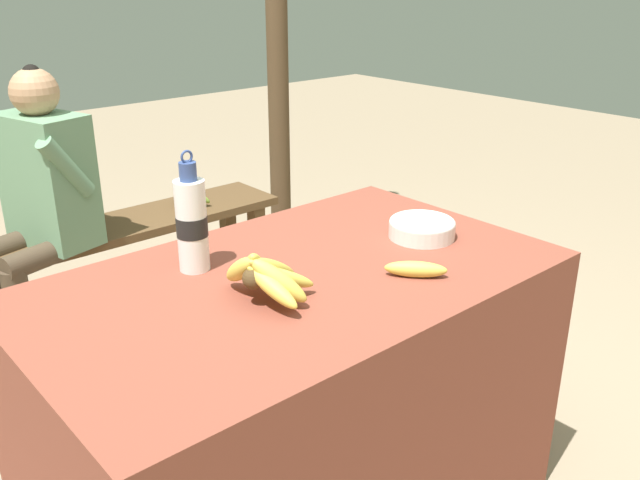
{
  "coord_description": "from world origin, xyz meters",
  "views": [
    {
      "loc": [
        -0.91,
        -1.13,
        1.41
      ],
      "look_at": [
        0.12,
        0.05,
        0.78
      ],
      "focal_mm": 38.0,
      "sensor_mm": 36.0,
      "label": 1
    }
  ],
  "objects_px": {
    "banana_bunch_ripe": "(265,274)",
    "wooden_bench": "(71,251)",
    "water_bottle": "(192,223)",
    "seated_vendor": "(39,196)",
    "banana_bunch_green": "(188,194)",
    "loose_banana_front": "(416,269)",
    "serving_bowl": "(422,228)"
  },
  "relations": [
    {
      "from": "seated_vendor",
      "to": "wooden_bench",
      "type": "bearing_deg",
      "value": -171.83
    },
    {
      "from": "wooden_bench",
      "to": "seated_vendor",
      "type": "distance_m",
      "value": 0.29
    },
    {
      "from": "loose_banana_front",
      "to": "wooden_bench",
      "type": "xyz_separation_m",
      "value": [
        -0.23,
        1.58,
        -0.39
      ]
    },
    {
      "from": "banana_bunch_ripe",
      "to": "water_bottle",
      "type": "relative_size",
      "value": 0.88
    },
    {
      "from": "seated_vendor",
      "to": "banana_bunch_green",
      "type": "distance_m",
      "value": 0.66
    },
    {
      "from": "banana_bunch_ripe",
      "to": "wooden_bench",
      "type": "relative_size",
      "value": 0.14
    },
    {
      "from": "banana_bunch_ripe",
      "to": "loose_banana_front",
      "type": "distance_m",
      "value": 0.36
    },
    {
      "from": "serving_bowl",
      "to": "loose_banana_front",
      "type": "bearing_deg",
      "value": -142.24
    },
    {
      "from": "wooden_bench",
      "to": "banana_bunch_green",
      "type": "bearing_deg",
      "value": -0.52
    },
    {
      "from": "water_bottle",
      "to": "banana_bunch_green",
      "type": "distance_m",
      "value": 1.43
    },
    {
      "from": "water_bottle",
      "to": "seated_vendor",
      "type": "xyz_separation_m",
      "value": [
        0.03,
        1.16,
        -0.23
      ]
    },
    {
      "from": "banana_bunch_ripe",
      "to": "water_bottle",
      "type": "height_order",
      "value": "water_bottle"
    },
    {
      "from": "banana_bunch_ripe",
      "to": "serving_bowl",
      "type": "bearing_deg",
      "value": 2.24
    },
    {
      "from": "banana_bunch_ripe",
      "to": "loose_banana_front",
      "type": "height_order",
      "value": "banana_bunch_ripe"
    },
    {
      "from": "wooden_bench",
      "to": "seated_vendor",
      "type": "xyz_separation_m",
      "value": [
        -0.1,
        -0.04,
        0.26
      ]
    },
    {
      "from": "water_bottle",
      "to": "seated_vendor",
      "type": "distance_m",
      "value": 1.18
    },
    {
      "from": "water_bottle",
      "to": "seated_vendor",
      "type": "relative_size",
      "value": 0.26
    },
    {
      "from": "serving_bowl",
      "to": "seated_vendor",
      "type": "xyz_separation_m",
      "value": [
        -0.53,
        1.38,
        -0.14
      ]
    },
    {
      "from": "banana_bunch_ripe",
      "to": "water_bottle",
      "type": "bearing_deg",
      "value": 97.08
    },
    {
      "from": "banana_bunch_ripe",
      "to": "seated_vendor",
      "type": "bearing_deg",
      "value": 89.84
    },
    {
      "from": "water_bottle",
      "to": "seated_vendor",
      "type": "height_order",
      "value": "seated_vendor"
    },
    {
      "from": "serving_bowl",
      "to": "loose_banana_front",
      "type": "height_order",
      "value": "serving_bowl"
    },
    {
      "from": "water_bottle",
      "to": "banana_bunch_ripe",
      "type": "bearing_deg",
      "value": -82.92
    },
    {
      "from": "water_bottle",
      "to": "loose_banana_front",
      "type": "relative_size",
      "value": 2.17
    },
    {
      "from": "banana_bunch_ripe",
      "to": "banana_bunch_green",
      "type": "bearing_deg",
      "value": 65.89
    },
    {
      "from": "banana_bunch_ripe",
      "to": "banana_bunch_green",
      "type": "relative_size",
      "value": 1.11
    },
    {
      "from": "banana_bunch_ripe",
      "to": "wooden_bench",
      "type": "bearing_deg",
      "value": 85.78
    },
    {
      "from": "banana_bunch_ripe",
      "to": "wooden_bench",
      "type": "distance_m",
      "value": 1.51
    },
    {
      "from": "wooden_bench",
      "to": "seated_vendor",
      "type": "height_order",
      "value": "seated_vendor"
    },
    {
      "from": "wooden_bench",
      "to": "banana_bunch_ripe",
      "type": "bearing_deg",
      "value": -94.22
    },
    {
      "from": "loose_banana_front",
      "to": "serving_bowl",
      "type": "bearing_deg",
      "value": 37.76
    },
    {
      "from": "banana_bunch_ripe",
      "to": "water_bottle",
      "type": "xyz_separation_m",
      "value": [
        -0.03,
        0.24,
        0.06
      ]
    }
  ]
}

